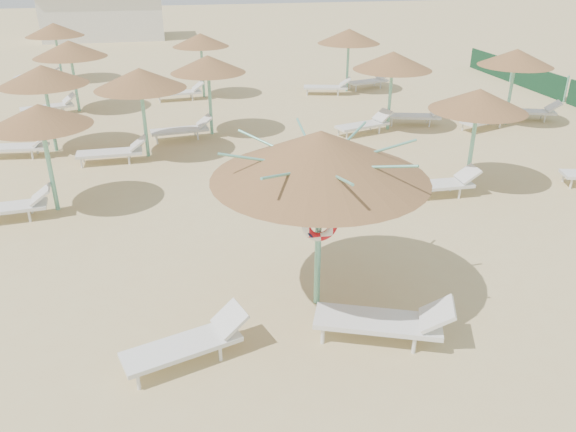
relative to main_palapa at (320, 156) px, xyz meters
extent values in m
plane|color=tan|center=(-0.13, -0.11, -2.82)|extent=(120.00, 120.00, 0.00)
cylinder|color=#6EBFA4|center=(0.00, 0.00, -1.46)|extent=(0.11, 0.11, 2.71)
cone|color=brown|center=(0.00, 0.00, 0.01)|extent=(3.61, 3.61, 0.81)
cylinder|color=#6EBFA4|center=(0.00, 0.00, -0.26)|extent=(0.20, 0.20, 0.12)
cylinder|color=#6EBFA4|center=(0.83, 0.00, -0.03)|extent=(1.63, 0.04, 0.41)
cylinder|color=#6EBFA4|center=(0.59, 0.59, -0.03)|extent=(1.18, 1.18, 0.41)
cylinder|color=#6EBFA4|center=(0.00, 0.83, -0.03)|extent=(0.04, 1.63, 0.41)
cylinder|color=#6EBFA4|center=(-0.59, 0.59, -0.03)|extent=(1.18, 1.18, 0.41)
cylinder|color=#6EBFA4|center=(-0.83, 0.00, -0.03)|extent=(1.63, 0.04, 0.41)
cylinder|color=#6EBFA4|center=(-0.59, -0.59, -0.03)|extent=(1.18, 1.18, 0.41)
cylinder|color=#6EBFA4|center=(0.00, -0.83, -0.03)|extent=(0.04, 1.63, 0.41)
cylinder|color=#6EBFA4|center=(0.59, -0.59, -0.03)|extent=(1.18, 1.18, 0.41)
torus|color=red|center=(0.00, -0.10, -1.18)|extent=(0.63, 0.15, 0.63)
cylinder|color=silver|center=(-3.11, -1.62, -2.68)|extent=(0.06, 0.06, 0.27)
cylinder|color=silver|center=(-3.26, -1.16, -2.68)|extent=(0.06, 0.06, 0.27)
cylinder|color=silver|center=(-1.88, -1.24, -2.68)|extent=(0.06, 0.06, 0.27)
cylinder|color=silver|center=(-2.02, -0.78, -2.68)|extent=(0.06, 0.06, 0.27)
cube|color=silver|center=(-2.45, -1.16, -2.51)|extent=(1.91, 1.10, 0.08)
cube|color=silver|center=(-1.68, -0.92, -2.28)|extent=(0.61, 0.69, 0.35)
cylinder|color=silver|center=(-0.21, -1.17, -2.67)|extent=(0.06, 0.06, 0.30)
cylinder|color=silver|center=(-0.01, -0.67, -2.67)|extent=(0.06, 0.06, 0.30)
cylinder|color=silver|center=(1.14, -1.71, -2.67)|extent=(0.06, 0.06, 0.30)
cylinder|color=silver|center=(1.34, -1.21, -2.67)|extent=(0.06, 0.06, 0.30)
cube|color=silver|center=(0.69, -1.24, -2.47)|extent=(2.15, 1.38, 0.09)
cube|color=silver|center=(1.54, -1.58, -2.21)|extent=(0.73, 0.80, 0.39)
cylinder|color=#6EBFA4|center=(-5.22, 5.24, -1.67)|extent=(0.11, 0.11, 2.30)
cone|color=brown|center=(-5.22, 5.24, -0.44)|extent=(2.32, 2.32, 0.52)
cylinder|color=#6EBFA4|center=(-5.22, 5.24, -0.67)|extent=(0.20, 0.20, 0.12)
cylinder|color=silver|center=(-5.75, 4.64, -2.68)|extent=(0.06, 0.06, 0.28)
cylinder|color=silver|center=(-5.79, 5.14, -2.68)|extent=(0.06, 0.06, 0.28)
cube|color=silver|center=(-6.32, 4.84, -2.50)|extent=(1.95, 0.79, 0.08)
cube|color=silver|center=(-5.47, 4.92, -2.26)|extent=(0.54, 0.64, 0.36)
cylinder|color=#6EBFA4|center=(-5.92, 9.94, -1.67)|extent=(0.11, 0.11, 2.30)
cone|color=brown|center=(-5.92, 9.94, -0.43)|extent=(2.62, 2.62, 0.59)
cylinder|color=#6EBFA4|center=(-5.92, 9.94, -0.67)|extent=(0.20, 0.20, 0.12)
cylinder|color=silver|center=(-6.50, 9.23, -2.68)|extent=(0.06, 0.06, 0.28)
cylinder|color=silver|center=(-6.45, 9.73, -2.68)|extent=(0.06, 0.06, 0.28)
cube|color=silver|center=(-7.02, 9.54, -2.50)|extent=(1.96, 0.83, 0.08)
cube|color=silver|center=(-6.18, 9.45, -2.26)|extent=(0.55, 0.65, 0.36)
cylinder|color=#6EBFA4|center=(-5.77, 14.82, -1.67)|extent=(0.11, 0.11, 2.30)
cone|color=brown|center=(-5.77, 14.82, -0.42)|extent=(2.73, 2.73, 0.61)
cylinder|color=#6EBFA4|center=(-5.77, 14.82, -0.67)|extent=(0.20, 0.20, 0.12)
cylinder|color=silver|center=(-7.56, 13.94, -2.68)|extent=(0.06, 0.06, 0.28)
cylinder|color=silver|center=(-7.71, 14.42, -2.68)|extent=(0.06, 0.06, 0.28)
cylinder|color=silver|center=(-6.27, 14.35, -2.68)|extent=(0.06, 0.06, 0.28)
cylinder|color=silver|center=(-6.42, 14.83, -2.68)|extent=(0.06, 0.06, 0.28)
cube|color=silver|center=(-6.87, 14.42, -2.50)|extent=(2.00, 1.17, 0.08)
cube|color=silver|center=(-6.06, 14.68, -2.26)|extent=(0.64, 0.72, 0.36)
cylinder|color=#6EBFA4|center=(-0.92, 10.68, -1.67)|extent=(0.11, 0.11, 2.30)
cone|color=brown|center=(-0.92, 10.68, -0.43)|extent=(2.49, 2.49, 0.56)
cylinder|color=#6EBFA4|center=(-0.92, 10.68, -0.67)|extent=(0.20, 0.20, 0.12)
cylinder|color=silver|center=(-2.78, 9.93, -2.68)|extent=(0.06, 0.06, 0.28)
cylinder|color=silver|center=(-2.84, 10.43, -2.68)|extent=(0.06, 0.06, 0.28)
cylinder|color=silver|center=(-1.44, 10.10, -2.68)|extent=(0.06, 0.06, 0.28)
cylinder|color=silver|center=(-1.50, 10.59, -2.68)|extent=(0.06, 0.06, 0.28)
cube|color=silver|center=(-2.02, 10.28, -2.50)|extent=(1.96, 0.84, 0.08)
cube|color=silver|center=(-1.17, 10.38, -2.26)|extent=(0.55, 0.65, 0.36)
cylinder|color=#6EBFA4|center=(-0.75, 16.15, -1.67)|extent=(0.11, 0.11, 2.30)
cone|color=brown|center=(-0.75, 16.15, -0.44)|extent=(2.35, 2.35, 0.53)
cylinder|color=#6EBFA4|center=(-0.75, 16.15, -0.67)|extent=(0.20, 0.20, 0.12)
cylinder|color=silver|center=(-2.63, 15.43, -2.68)|extent=(0.06, 0.06, 0.28)
cylinder|color=silver|center=(-2.67, 15.93, -2.68)|extent=(0.06, 0.06, 0.28)
cylinder|color=silver|center=(-1.28, 15.54, -2.68)|extent=(0.06, 0.06, 0.28)
cylinder|color=silver|center=(-1.32, 16.04, -2.68)|extent=(0.06, 0.06, 0.28)
cube|color=silver|center=(-1.85, 15.75, -2.50)|extent=(1.94, 0.77, 0.08)
cube|color=silver|center=(-1.01, 15.82, -2.26)|extent=(0.53, 0.64, 0.36)
cylinder|color=#6EBFA4|center=(5.34, 4.41, -1.67)|extent=(0.11, 0.11, 2.30)
cone|color=brown|center=(5.34, 4.41, -0.43)|extent=(2.46, 2.46, 0.55)
cylinder|color=#6EBFA4|center=(5.34, 4.41, -0.67)|extent=(0.20, 0.20, 0.12)
cylinder|color=silver|center=(3.44, 3.78, -2.68)|extent=(0.06, 0.06, 0.28)
cylinder|color=silver|center=(3.45, 4.28, -2.68)|extent=(0.06, 0.06, 0.28)
cylinder|color=silver|center=(4.79, 3.75, -2.68)|extent=(0.06, 0.06, 0.28)
cylinder|color=silver|center=(4.80, 4.25, -2.68)|extent=(0.06, 0.06, 0.28)
cube|color=silver|center=(4.24, 4.01, -2.50)|extent=(1.91, 0.66, 0.08)
cube|color=silver|center=(5.09, 3.99, -2.26)|extent=(0.50, 0.61, 0.36)
cylinder|color=#6EBFA4|center=(5.25, 9.94, -1.67)|extent=(0.11, 0.11, 2.30)
cone|color=brown|center=(5.25, 9.94, -0.43)|extent=(2.69, 2.69, 0.60)
cylinder|color=#6EBFA4|center=(5.25, 9.94, -0.67)|extent=(0.20, 0.20, 0.12)
cylinder|color=silver|center=(3.46, 9.07, -2.68)|extent=(0.06, 0.06, 0.28)
cylinder|color=silver|center=(3.32, 9.55, -2.68)|extent=(0.06, 0.06, 0.28)
cylinder|color=silver|center=(4.75, 9.45, -2.68)|extent=(0.06, 0.06, 0.28)
cylinder|color=silver|center=(4.61, 9.93, -2.68)|extent=(0.06, 0.06, 0.28)
cube|color=silver|center=(4.15, 9.54, -2.50)|extent=(2.00, 1.13, 0.08)
cube|color=silver|center=(4.97, 9.77, -2.26)|extent=(0.63, 0.71, 0.36)
cylinder|color=silver|center=(5.52, 10.22, -2.68)|extent=(0.06, 0.06, 0.28)
cylinder|color=silver|center=(5.66, 10.70, -2.68)|extent=(0.06, 0.06, 0.28)
cylinder|color=silver|center=(6.81, 9.84, -2.68)|extent=(0.06, 0.06, 0.28)
cylinder|color=silver|center=(6.95, 10.32, -2.68)|extent=(0.06, 0.06, 0.28)
cube|color=silver|center=(6.35, 10.24, -2.50)|extent=(2.00, 1.13, 0.08)
cube|color=silver|center=(7.17, 10.00, -2.26)|extent=(0.63, 0.71, 0.36)
cylinder|color=#6EBFA4|center=(5.60, 15.83, -1.67)|extent=(0.11, 0.11, 2.30)
cone|color=brown|center=(5.60, 15.83, -0.43)|extent=(2.71, 2.71, 0.61)
cylinder|color=#6EBFA4|center=(5.60, 15.83, -0.67)|extent=(0.20, 0.20, 0.12)
cylinder|color=silver|center=(3.66, 15.39, -2.68)|extent=(0.06, 0.06, 0.28)
cylinder|color=silver|center=(3.79, 15.87, -2.68)|extent=(0.06, 0.06, 0.28)
cylinder|color=silver|center=(4.96, 15.04, -2.68)|extent=(0.06, 0.06, 0.28)
cylinder|color=silver|center=(5.09, 15.53, -2.68)|extent=(0.06, 0.06, 0.28)
cube|color=silver|center=(4.50, 15.43, -2.50)|extent=(2.00, 1.08, 0.08)
cube|color=silver|center=(5.32, 15.21, -2.26)|extent=(0.62, 0.70, 0.36)
cylinder|color=silver|center=(5.99, 15.68, -2.68)|extent=(0.06, 0.06, 0.28)
cylinder|color=silver|center=(5.86, 16.16, -2.68)|extent=(0.06, 0.06, 0.28)
cylinder|color=silver|center=(7.29, 16.02, -2.68)|extent=(0.06, 0.06, 0.28)
cylinder|color=silver|center=(7.16, 16.51, -2.68)|extent=(0.06, 0.06, 0.28)
cube|color=silver|center=(6.70, 16.13, -2.50)|extent=(2.00, 1.08, 0.08)
cube|color=silver|center=(7.52, 16.34, -2.26)|extent=(0.62, 0.70, 0.36)
cylinder|color=silver|center=(8.01, 3.71, -2.68)|extent=(0.06, 0.06, 0.28)
cylinder|color=silver|center=(8.14, 4.19, -2.68)|extent=(0.06, 0.06, 0.28)
cylinder|color=#6EBFA4|center=(9.70, 9.62, -1.67)|extent=(0.11, 0.11, 2.30)
cone|color=brown|center=(9.70, 9.62, -0.43)|extent=(2.57, 2.57, 0.58)
cylinder|color=#6EBFA4|center=(9.70, 9.62, -0.67)|extent=(0.20, 0.20, 0.12)
cylinder|color=silver|center=(7.94, 8.71, -2.68)|extent=(0.06, 0.06, 0.28)
cylinder|color=silver|center=(7.77, 9.18, -2.68)|extent=(0.06, 0.06, 0.28)
cylinder|color=silver|center=(9.21, 9.17, -2.68)|extent=(0.06, 0.06, 0.28)
cylinder|color=silver|center=(9.04, 9.64, -2.68)|extent=(0.06, 0.06, 0.28)
cube|color=silver|center=(8.60, 9.22, -2.50)|extent=(2.00, 1.23, 0.08)
cube|color=silver|center=(9.40, 9.51, -2.26)|extent=(0.66, 0.73, 0.36)
cylinder|color=silver|center=(9.97, 9.95, -2.68)|extent=(0.06, 0.06, 0.28)
cylinder|color=silver|center=(10.14, 10.42, -2.68)|extent=(0.06, 0.06, 0.28)
cylinder|color=silver|center=(11.24, 9.50, -2.68)|extent=(0.06, 0.06, 0.28)
cylinder|color=silver|center=(11.41, 9.97, -2.68)|extent=(0.06, 0.06, 0.28)
cube|color=silver|center=(10.80, 9.92, -2.50)|extent=(2.00, 1.23, 0.08)
cube|color=silver|center=(11.60, 9.63, -2.26)|extent=(0.66, 0.73, 0.36)
cylinder|color=#6EBFA4|center=(-3.06, 8.81, -1.67)|extent=(0.11, 0.11, 2.30)
cone|color=brown|center=(-3.06, 8.81, -0.43)|extent=(2.69, 2.69, 0.60)
cylinder|color=#6EBFA4|center=(-3.06, 8.81, -0.67)|extent=(0.20, 0.20, 0.12)
cylinder|color=silver|center=(-4.96, 8.14, -2.68)|extent=(0.06, 0.06, 0.28)
cylinder|color=silver|center=(-4.96, 8.64, -2.68)|extent=(0.06, 0.06, 0.28)
cylinder|color=silver|center=(-3.61, 8.17, -2.68)|extent=(0.06, 0.06, 0.28)
cylinder|color=silver|center=(-3.61, 8.67, -2.68)|extent=(0.06, 0.06, 0.28)
cube|color=silver|center=(-4.16, 8.41, -2.50)|extent=(1.91, 0.65, 0.08)
cube|color=silver|center=(-3.31, 8.42, -2.26)|extent=(0.49, 0.61, 0.36)
cylinder|color=#6EBFA4|center=(-7.20, 20.81, -1.67)|extent=(0.11, 0.11, 2.30)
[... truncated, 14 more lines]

